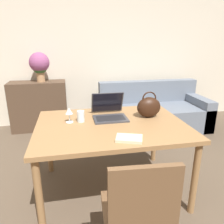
{
  "coord_description": "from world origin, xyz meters",
  "views": [
    {
      "loc": [
        -0.27,
        -1.22,
        1.54
      ],
      "look_at": [
        0.12,
        0.76,
        0.88
      ],
      "focal_mm": 35.0,
      "sensor_mm": 36.0,
      "label": 1
    }
  ],
  "objects_px": {
    "chair": "(138,212)",
    "drinking_glass": "(81,116)",
    "laptop": "(109,111)",
    "handbag": "(149,107)",
    "flower_vase": "(39,64)",
    "wine_glass": "(69,112)",
    "couch": "(153,113)"
  },
  "relations": [
    {
      "from": "wine_glass",
      "to": "handbag",
      "type": "distance_m",
      "value": 0.83
    },
    {
      "from": "couch",
      "to": "handbag",
      "type": "xyz_separation_m",
      "value": [
        -0.66,
        -1.49,
        0.59
      ]
    },
    {
      "from": "handbag",
      "to": "couch",
      "type": "bearing_deg",
      "value": 66.05
    },
    {
      "from": "drinking_glass",
      "to": "handbag",
      "type": "distance_m",
      "value": 0.72
    },
    {
      "from": "chair",
      "to": "wine_glass",
      "type": "bearing_deg",
      "value": 115.71
    },
    {
      "from": "chair",
      "to": "laptop",
      "type": "distance_m",
      "value": 1.16
    },
    {
      "from": "laptop",
      "to": "handbag",
      "type": "bearing_deg",
      "value": -12.03
    },
    {
      "from": "couch",
      "to": "flower_vase",
      "type": "relative_size",
      "value": 3.82
    },
    {
      "from": "chair",
      "to": "flower_vase",
      "type": "xyz_separation_m",
      "value": [
        -0.86,
        2.83,
        0.66
      ]
    },
    {
      "from": "chair",
      "to": "couch",
      "type": "bearing_deg",
      "value": 70.6
    },
    {
      "from": "laptop",
      "to": "flower_vase",
      "type": "relative_size",
      "value": 0.74
    },
    {
      "from": "drinking_glass",
      "to": "handbag",
      "type": "xyz_separation_m",
      "value": [
        0.72,
        0.0,
        0.06
      ]
    },
    {
      "from": "wine_glass",
      "to": "drinking_glass",
      "type": "bearing_deg",
      "value": 0.11
    },
    {
      "from": "chair",
      "to": "laptop",
      "type": "bearing_deg",
      "value": 93.33
    },
    {
      "from": "handbag",
      "to": "chair",
      "type": "bearing_deg",
      "value": -112.73
    },
    {
      "from": "couch",
      "to": "flower_vase",
      "type": "bearing_deg",
      "value": 170.68
    },
    {
      "from": "couch",
      "to": "laptop",
      "type": "xyz_separation_m",
      "value": [
        -1.07,
        -1.4,
        0.55
      ]
    },
    {
      "from": "handbag",
      "to": "flower_vase",
      "type": "distance_m",
      "value": 2.24
    },
    {
      "from": "laptop",
      "to": "flower_vase",
      "type": "height_order",
      "value": "flower_vase"
    },
    {
      "from": "wine_glass",
      "to": "handbag",
      "type": "xyz_separation_m",
      "value": [
        0.83,
        0.0,
        0.0
      ]
    },
    {
      "from": "chair",
      "to": "flower_vase",
      "type": "height_order",
      "value": "flower_vase"
    },
    {
      "from": "couch",
      "to": "wine_glass",
      "type": "bearing_deg",
      "value": -135.07
    },
    {
      "from": "wine_glass",
      "to": "flower_vase",
      "type": "bearing_deg",
      "value": 104.12
    },
    {
      "from": "laptop",
      "to": "flower_vase",
      "type": "xyz_separation_m",
      "value": [
        -0.87,
        1.72,
        0.33
      ]
    },
    {
      "from": "chair",
      "to": "drinking_glass",
      "type": "xyz_separation_m",
      "value": [
        -0.29,
        1.02,
        0.32
      ]
    },
    {
      "from": "chair",
      "to": "couch",
      "type": "distance_m",
      "value": 2.74
    },
    {
      "from": "couch",
      "to": "flower_vase",
      "type": "xyz_separation_m",
      "value": [
        -1.95,
        0.32,
        0.88
      ]
    },
    {
      "from": "couch",
      "to": "flower_vase",
      "type": "distance_m",
      "value": 2.16
    },
    {
      "from": "drinking_glass",
      "to": "couch",
      "type": "bearing_deg",
      "value": 47.19
    },
    {
      "from": "wine_glass",
      "to": "handbag",
      "type": "relative_size",
      "value": 0.54
    },
    {
      "from": "couch",
      "to": "wine_glass",
      "type": "height_order",
      "value": "wine_glass"
    },
    {
      "from": "chair",
      "to": "drinking_glass",
      "type": "relative_size",
      "value": 8.04
    }
  ]
}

